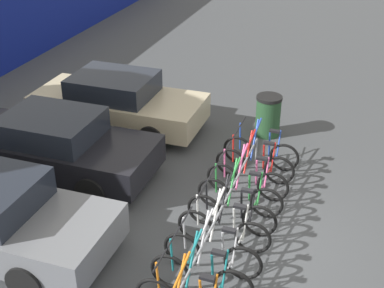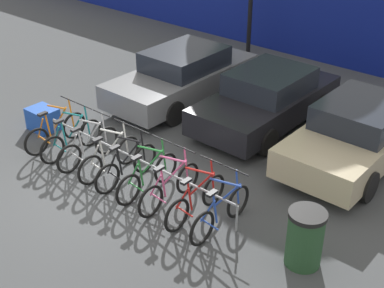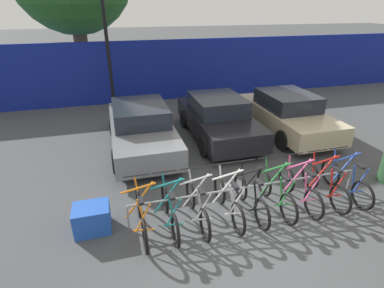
# 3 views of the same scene
# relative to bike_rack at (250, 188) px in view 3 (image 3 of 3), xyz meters

# --- Properties ---
(ground_plane) EXTENTS (120.00, 120.00, 0.00)m
(ground_plane) POSITION_rel_bike_rack_xyz_m (-0.35, -0.68, -0.50)
(ground_plane) COLOR #424447
(hoarding_wall) EXTENTS (36.00, 0.16, 2.71)m
(hoarding_wall) POSITION_rel_bike_rack_xyz_m (-0.35, 8.82, 0.85)
(hoarding_wall) COLOR navy
(hoarding_wall) RESTS_ON ground
(bike_rack) EXTENTS (5.30, 0.04, 0.57)m
(bike_rack) POSITION_rel_bike_rack_xyz_m (0.00, 0.00, 0.00)
(bike_rack) COLOR gray
(bike_rack) RESTS_ON ground
(bicycle_orange) EXTENTS (0.68, 1.71, 1.05)m
(bicycle_orange) POSITION_rel_bike_rack_xyz_m (-2.38, -0.15, -0.12)
(bicycle_orange) COLOR black
(bicycle_orange) RESTS_ON ground
(bicycle_teal) EXTENTS (0.68, 1.71, 1.05)m
(bicycle_teal) POSITION_rel_bike_rack_xyz_m (-1.82, -0.15, -0.12)
(bicycle_teal) COLOR black
(bicycle_teal) RESTS_ON ground
(bicycle_silver) EXTENTS (0.68, 1.71, 1.05)m
(bicycle_silver) POSITION_rel_bike_rack_xyz_m (-1.24, -0.15, -0.12)
(bicycle_silver) COLOR black
(bicycle_silver) RESTS_ON ground
(bicycle_white) EXTENTS (0.68, 1.71, 1.05)m
(bicycle_white) POSITION_rel_bike_rack_xyz_m (-0.56, -0.15, -0.12)
(bicycle_white) COLOR black
(bicycle_white) RESTS_ON ground
(bicycle_black) EXTENTS (0.68, 1.71, 1.05)m
(bicycle_black) POSITION_rel_bike_rack_xyz_m (-0.05, -0.15, -0.12)
(bicycle_black) COLOR black
(bicycle_black) RESTS_ON ground
(bicycle_green) EXTENTS (0.68, 1.71, 1.05)m
(bicycle_green) POSITION_rel_bike_rack_xyz_m (0.55, -0.15, -0.12)
(bicycle_green) COLOR black
(bicycle_green) RESTS_ON ground
(bicycle_pink) EXTENTS (0.68, 1.71, 1.05)m
(bicycle_pink) POSITION_rel_bike_rack_xyz_m (1.15, -0.15, -0.12)
(bicycle_pink) COLOR black
(bicycle_pink) RESTS_ON ground
(bicycle_red) EXTENTS (0.68, 1.71, 1.05)m
(bicycle_red) POSITION_rel_bike_rack_xyz_m (1.80, -0.15, -0.12)
(bicycle_red) COLOR black
(bicycle_red) RESTS_ON ground
(bicycle_blue) EXTENTS (0.68, 1.71, 1.05)m
(bicycle_blue) POSITION_rel_bike_rack_xyz_m (2.38, -0.15, -0.12)
(bicycle_blue) COLOR black
(bicycle_blue) RESTS_ON ground
(car_grey) EXTENTS (1.91, 4.51, 1.40)m
(car_grey) POSITION_rel_bike_rack_xyz_m (-1.90, 3.73, 0.19)
(car_grey) COLOR slate
(car_grey) RESTS_ON ground
(car_black) EXTENTS (1.91, 4.21, 1.40)m
(car_black) POSITION_rel_bike_rack_xyz_m (0.67, 3.91, 0.19)
(car_black) COLOR black
(car_black) RESTS_ON ground
(car_beige) EXTENTS (1.91, 4.26, 1.40)m
(car_beige) POSITION_rel_bike_rack_xyz_m (3.14, 3.69, 0.19)
(car_beige) COLOR #C1B28E
(car_beige) RESTS_ON ground
(lamp_post) EXTENTS (0.24, 0.44, 5.86)m
(lamp_post) POSITION_rel_bike_rack_xyz_m (-2.61, 7.83, 2.78)
(lamp_post) COLOR black
(lamp_post) RESTS_ON ground
(cargo_crate) EXTENTS (0.70, 0.56, 0.55)m
(cargo_crate) POSITION_rel_bike_rack_xyz_m (-3.32, 0.17, -0.23)
(cargo_crate) COLOR blue
(cargo_crate) RESTS_ON ground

